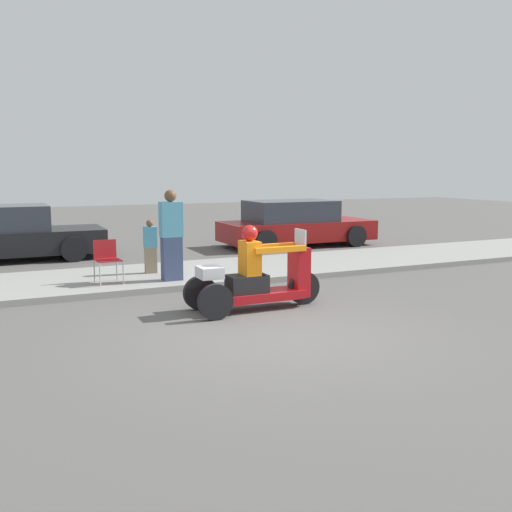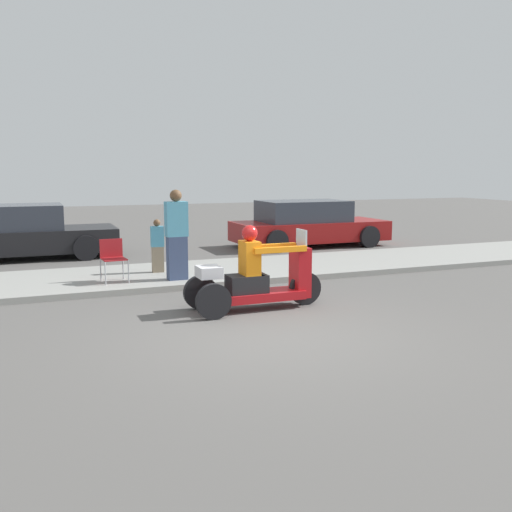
% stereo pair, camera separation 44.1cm
% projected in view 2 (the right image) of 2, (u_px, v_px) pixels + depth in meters
% --- Properties ---
extents(ground_plane, '(60.00, 60.00, 0.00)m').
position_uv_depth(ground_plane, '(269.00, 333.00, 8.02)').
color(ground_plane, '#565451').
extents(sidewalk_strip, '(28.00, 2.80, 0.12)m').
position_uv_depth(sidewalk_strip, '(185.00, 274.00, 12.23)').
color(sidewalk_strip, gray).
rests_on(sidewalk_strip, ground).
extents(motorcycle_trike, '(2.31, 0.82, 1.40)m').
position_uv_depth(motorcycle_trike, '(257.00, 280.00, 9.34)').
color(motorcycle_trike, black).
rests_on(motorcycle_trike, ground).
extents(spectator_near_curb, '(0.28, 0.18, 1.13)m').
position_uv_depth(spectator_near_curb, '(158.00, 247.00, 12.06)').
color(spectator_near_curb, gray).
rests_on(spectator_near_curb, sidewalk_strip).
extents(spectator_far_back, '(0.43, 0.26, 1.78)m').
position_uv_depth(spectator_far_back, '(177.00, 237.00, 11.21)').
color(spectator_far_back, '#38476B').
rests_on(spectator_far_back, sidewalk_strip).
extents(folding_chair_set_back, '(0.50, 0.50, 0.82)m').
position_uv_depth(folding_chair_set_back, '(113.00, 256.00, 11.07)').
color(folding_chair_set_back, '#A5A8AD').
rests_on(folding_chair_set_back, sidewalk_strip).
extents(parked_car_lot_right, '(4.59, 2.04, 1.37)m').
position_uv_depth(parked_car_lot_right, '(308.00, 224.00, 17.02)').
color(parked_car_lot_right, maroon).
rests_on(parked_car_lot_right, ground).
extents(parked_car_lot_left, '(4.85, 1.97, 1.39)m').
position_uv_depth(parked_car_lot_left, '(15.00, 233.00, 14.55)').
color(parked_car_lot_left, black).
rests_on(parked_car_lot_left, ground).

